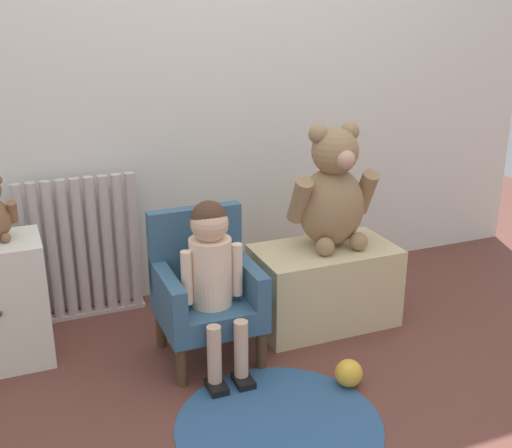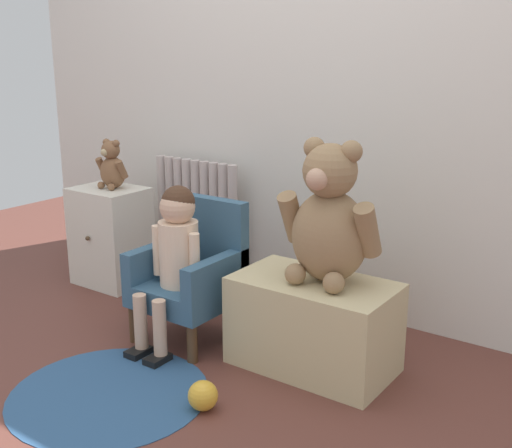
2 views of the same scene
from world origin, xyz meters
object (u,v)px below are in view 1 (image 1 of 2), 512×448
at_px(low_bench, 324,285).
at_px(large_teddy_bear, 333,193).
at_px(child_figure, 212,263).
at_px(floor_rug, 279,424).
at_px(toy_ball, 349,373).
at_px(child_armchair, 205,289).
at_px(radiator, 81,250).

relative_size(low_bench, large_teddy_bear, 1.14).
relative_size(child_figure, low_bench, 1.10).
bearing_deg(floor_rug, toy_ball, 19.37).
relative_size(child_armchair, toy_ball, 5.61).
bearing_deg(low_bench, toy_ball, -106.86).
distance_m(radiator, low_bench, 1.14).
relative_size(radiator, toy_ball, 6.21).
height_order(child_armchair, child_figure, child_figure).
distance_m(child_armchair, low_bench, 0.60).
xyz_separation_m(low_bench, toy_ball, (-0.15, -0.51, -0.13)).
xyz_separation_m(child_figure, toy_ball, (0.43, -0.35, -0.40)).
distance_m(child_armchair, child_figure, 0.19).
distance_m(floor_rug, toy_ball, 0.38).
bearing_deg(child_armchair, large_teddy_bear, 7.26).
bearing_deg(toy_ball, large_teddy_bear, 69.98).
bearing_deg(child_figure, low_bench, 14.86).
bearing_deg(radiator, child_figure, -56.03).
height_order(child_armchair, low_bench, child_armchair).
bearing_deg(radiator, large_teddy_bear, -23.09).
bearing_deg(child_armchair, radiator, 128.91).
relative_size(child_figure, large_teddy_bear, 1.26).
height_order(large_teddy_bear, toy_ball, large_teddy_bear).
bearing_deg(floor_rug, low_bench, 51.17).
relative_size(radiator, floor_rug, 0.91).
xyz_separation_m(low_bench, large_teddy_bear, (0.04, 0.03, 0.43)).
bearing_deg(large_teddy_bear, floor_rug, -129.76).
distance_m(low_bench, floor_rug, 0.83).
relative_size(floor_rug, toy_ball, 6.82).
distance_m(low_bench, large_teddy_bear, 0.43).
bearing_deg(child_figure, floor_rug, -80.40).
bearing_deg(radiator, child_armchair, -51.09).
bearing_deg(child_armchair, child_figure, -90.00).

